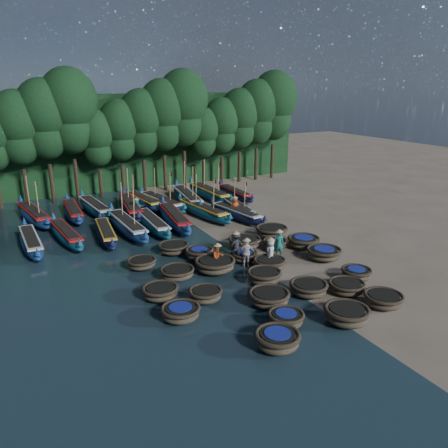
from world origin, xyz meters
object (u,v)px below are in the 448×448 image
coracle_15 (177,273)px  coracle_18 (275,244)px  long_boat_10 (73,211)px  coracle_10 (160,292)px  long_boat_1 (66,234)px  coracle_21 (174,248)px  coracle_19 (304,241)px  coracle_20 (142,263)px  coracle_14 (324,253)px  long_boat_16 (209,193)px  coracle_23 (244,242)px  coracle_6 (269,297)px  coracle_13 (270,263)px  coracle_9 (356,273)px  coracle_3 (347,314)px  fisherman_2 (218,256)px  coracle_2 (286,318)px  coracle_1 (277,340)px  fisherman_4 (246,252)px  fisherman_0 (270,251)px  coracle_24 (272,231)px  long_boat_4 (152,223)px  coracle_11 (205,294)px  coracle_8 (347,287)px  coracle_5 (181,312)px  long_boat_5 (174,218)px  coracle_12 (264,276)px  coracle_16 (215,265)px  long_boat_3 (127,226)px  fisherman_5 (137,208)px  coracle_7 (309,288)px  long_boat_17 (235,193)px  long_boat_9 (33,215)px  long_boat_11 (95,207)px  long_boat_13 (143,201)px  long_boat_15 (187,197)px  coracle_4 (383,299)px  long_boat_8 (238,208)px  coracle_17 (244,256)px  fisherman_3 (236,244)px  coracle_22 (199,253)px  long_boat_12 (130,207)px

coracle_15 → coracle_18: coracle_15 is taller
long_boat_10 → coracle_10: bearing=-83.3°
long_boat_1 → coracle_21: bearing=-50.4°
coracle_19 → coracle_20: coracle_19 is taller
coracle_14 → long_boat_16: long_boat_16 is taller
coracle_23 → coracle_15: bearing=-157.9°
coracle_6 → coracle_13: (2.60, 3.85, -0.04)m
coracle_9 → coracle_3: bearing=-139.0°
fisherman_2 → coracle_2: bearing=-91.4°
coracle_1 → fisherman_4: size_ratio=1.03×
fisherman_0 → coracle_3: bearing=25.6°
coracle_24 → long_boat_4: size_ratio=0.33×
coracle_11 → long_boat_4: (1.48, 12.78, 0.15)m
coracle_8 → coracle_5: bearing=170.2°
long_boat_5 → long_boat_4: bearing=-164.6°
coracle_12 → long_boat_4: bearing=101.1°
coracle_3 → coracle_16: size_ratio=0.78×
coracle_9 → long_boat_3: 17.44m
long_boat_16 → coracle_20: bearing=-131.3°
coracle_5 → fisherman_5: size_ratio=1.27×
coracle_1 → fisherman_5: fisherman_5 is taller
coracle_7 → long_boat_17: 21.58m
coracle_10 → coracle_14: size_ratio=0.89×
coracle_24 → long_boat_16: size_ratio=0.30×
coracle_20 → fisherman_5: fisherman_5 is taller
fisherman_2 → coracle_12: bearing=-65.4°
long_boat_9 → long_boat_11: bearing=-9.7°
fisherman_5 → long_boat_13: bearing=36.8°
long_boat_17 → long_boat_1: bearing=-160.8°
coracle_11 → coracle_8: bearing=-20.9°
coracle_15 → long_boat_15: (7.27, 15.33, 0.24)m
coracle_5 → coracle_10: size_ratio=1.14×
coracle_11 → long_boat_15: long_boat_15 is taller
coracle_3 → coracle_13: coracle_3 is taller
coracle_4 → coracle_10: size_ratio=1.00×
long_boat_8 → long_boat_17: bearing=70.9°
coracle_14 → long_boat_16: size_ratio=0.25×
coracle_21 → fisherman_0: (4.65, -4.77, 0.54)m
coracle_6 → coracle_13: coracle_6 is taller
coracle_16 → coracle_24: coracle_16 is taller
coracle_12 → coracle_17: bearing=79.0°
coracle_11 → coracle_20: size_ratio=1.00×
coracle_16 → coracle_23: size_ratio=1.04×
coracle_8 → fisherman_0: 5.46m
coracle_1 → long_boat_3: 18.37m
coracle_11 → fisherman_2: fisherman_2 is taller
coracle_2 → coracle_13: 6.67m
long_boat_5 → fisherman_3: size_ratio=4.62×
coracle_13 → coracle_22: (-3.17, 3.51, 0.04)m
coracle_8 → long_boat_12: 21.56m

